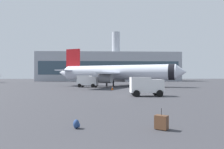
# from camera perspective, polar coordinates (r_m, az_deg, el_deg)

# --- Properties ---
(airplane_at_gate) EXTENTS (33.99, 31.21, 10.50)m
(airplane_at_gate) POSITION_cam_1_polar(r_m,az_deg,el_deg) (56.34, 1.17, 0.53)
(airplane_at_gate) COLOR silver
(airplane_at_gate) RESTS_ON ground
(service_truck) EXTENTS (5.20, 3.51, 2.90)m
(service_truck) POSITION_cam_1_polar(r_m,az_deg,el_deg) (52.05, -6.61, -1.65)
(service_truck) COLOR white
(service_truck) RESTS_ON ground
(cargo_van) EXTENTS (4.43, 2.39, 2.60)m
(cargo_van) POSITION_cam_1_polar(r_m,az_deg,el_deg) (29.43, 9.10, -2.94)
(cargo_van) COLOR white
(cargo_van) RESTS_ON ground
(safety_cone_near) EXTENTS (0.44, 0.44, 0.70)m
(safety_cone_near) POSITION_cam_1_polar(r_m,az_deg,el_deg) (55.10, -8.55, -2.90)
(safety_cone_near) COLOR #F2590C
(safety_cone_near) RESTS_ON ground
(safety_cone_mid) EXTENTS (0.44, 0.44, 0.79)m
(safety_cone_mid) POSITION_cam_1_polar(r_m,az_deg,el_deg) (42.30, 0.07, -3.60)
(safety_cone_mid) COLOR #F2590C
(safety_cone_mid) RESTS_ON ground
(safety_cone_far) EXTENTS (0.44, 0.44, 0.65)m
(safety_cone_far) POSITION_cam_1_polar(r_m,az_deg,el_deg) (60.47, 10.42, -2.69)
(safety_cone_far) COLOR #F2590C
(safety_cone_far) RESTS_ON ground
(rolling_suitcase) EXTENTS (0.75, 0.71, 1.10)m
(rolling_suitcase) POSITION_cam_1_polar(r_m,az_deg,el_deg) (11.47, 13.12, -12.32)
(rolling_suitcase) COLOR brown
(rolling_suitcase) RESTS_ON ground
(traveller_backpack) EXTENTS (0.36, 0.40, 0.48)m
(traveller_backpack) POSITION_cam_1_polar(r_m,az_deg,el_deg) (11.62, -9.46, -12.97)
(traveller_backpack) COLOR navy
(traveller_backpack) RESTS_ON ground
(terminal_building) EXTENTS (74.98, 21.86, 27.20)m
(terminal_building) POSITION_cam_1_polar(r_m,az_deg,el_deg) (118.57, -0.88, 2.02)
(terminal_building) COLOR #9EA3AD
(terminal_building) RESTS_ON ground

